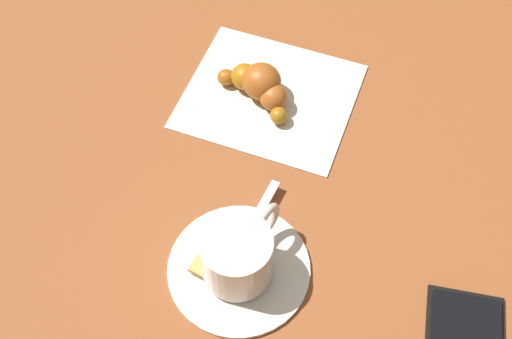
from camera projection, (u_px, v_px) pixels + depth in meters
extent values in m
plane|color=brown|center=(275.00, 167.00, 0.67)|extent=(1.80, 1.80, 0.00)
cylinder|color=silver|center=(240.00, 268.00, 0.60)|extent=(0.14, 0.14, 0.01)
cylinder|color=silver|center=(238.00, 256.00, 0.57)|extent=(0.07, 0.07, 0.06)
cylinder|color=#301E10|center=(238.00, 252.00, 0.57)|extent=(0.05, 0.05, 0.00)
torus|color=silver|center=(265.00, 223.00, 0.59)|extent=(0.04, 0.02, 0.04)
cube|color=silver|center=(253.00, 223.00, 0.62)|extent=(0.11, 0.03, 0.00)
ellipsoid|color=silver|center=(222.00, 279.00, 0.59)|extent=(0.03, 0.02, 0.01)
cube|color=tan|center=(214.00, 247.00, 0.61)|extent=(0.07, 0.03, 0.01)
cube|color=silver|center=(270.00, 96.00, 0.72)|extent=(0.18, 0.19, 0.00)
ellipsoid|color=#996314|center=(279.00, 115.00, 0.69)|extent=(0.03, 0.03, 0.02)
ellipsoid|color=#A65720|center=(273.00, 97.00, 0.70)|extent=(0.04, 0.04, 0.03)
ellipsoid|color=#A7551E|center=(262.00, 81.00, 0.70)|extent=(0.06, 0.06, 0.04)
ellipsoid|color=#A86A13|center=(245.00, 77.00, 0.72)|extent=(0.03, 0.03, 0.03)
ellipsoid|color=#A05814|center=(226.00, 77.00, 0.72)|extent=(0.02, 0.02, 0.02)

